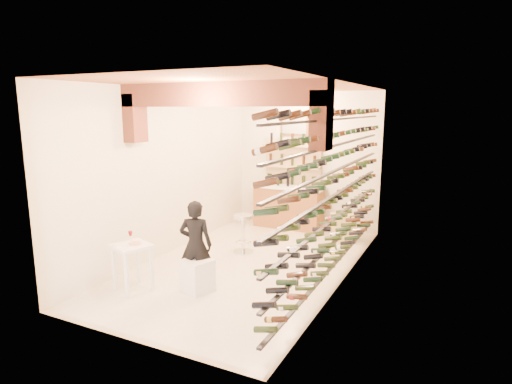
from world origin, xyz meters
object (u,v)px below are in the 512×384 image
Objects in this scene: wine_rack at (333,188)px; tasting_table at (132,253)px; back_counter at (288,206)px; chrome_barstool at (243,231)px; white_stool at (197,275)px; person at (196,245)px; crate_lower at (342,234)px.

wine_rack reaches higher than tasting_table.
back_counter is 2.13m from chrome_barstool.
tasting_table is at bearing -106.78° from chrome_barstool.
tasting_table is at bearing -100.12° from back_counter.
wine_rack is at bearing -55.34° from back_counter.
tasting_table reaches higher than chrome_barstool.
person reaches higher than white_stool.
white_stool is 1.16× the size of crate_lower.
person is at bearing 51.89° from tasting_table.
wine_rack is at bearing -161.99° from person.
white_stool is 0.47m from person.
crate_lower is at bearing -17.18° from back_counter.
person is 3.25× the size of crate_lower.
wine_rack is 2.28m from chrome_barstool.
wine_rack is 3.38m from back_counter.
person is at bearing 130.87° from white_stool.
crate_lower is (-0.38, 2.20, -1.42)m from wine_rack.
white_stool is at bearing 45.18° from tasting_table.
wine_rack is 2.37m from person.
crate_lower is (1.41, 3.51, -0.58)m from person.
wine_rack reaches higher than person.
person is at bearing -89.40° from back_counter.
person is 3.82m from crate_lower.
back_counter is at bearing -107.53° from person.
chrome_barstool is at bearing 93.57° from tasting_table.
tasting_table is 0.64× the size of person.
white_stool is at bearing -140.76° from wine_rack.
chrome_barstool is (0.71, 2.34, -0.17)m from tasting_table.
person reaches higher than crate_lower.
chrome_barstool is (-0.13, 1.83, -0.27)m from person.
wine_rack reaches higher than chrome_barstool.
person is (0.84, 0.51, 0.10)m from tasting_table.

